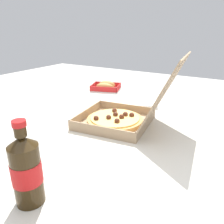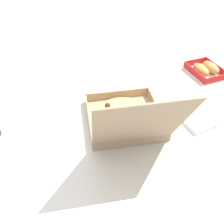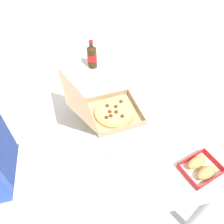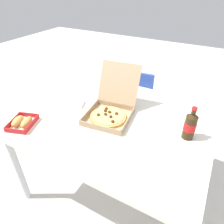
% 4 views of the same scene
% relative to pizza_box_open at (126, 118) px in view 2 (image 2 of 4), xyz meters
% --- Properties ---
extents(ground_plane, '(10.00, 10.00, 0.00)m').
position_rel_pizza_box_open_xyz_m(ground_plane, '(0.05, -0.01, -0.80)').
color(ground_plane, beige).
extents(dining_table, '(1.34, 1.09, 0.75)m').
position_rel_pizza_box_open_xyz_m(dining_table, '(0.05, -0.01, -0.12)').
color(dining_table, silver).
rests_on(dining_table, ground_plane).
extents(pizza_box_open, '(0.36, 0.47, 0.32)m').
position_rel_pizza_box_open_xyz_m(pizza_box_open, '(0.00, 0.00, 0.00)').
color(pizza_box_open, tan).
rests_on(pizza_box_open, dining_table).
extents(bread_side_box, '(0.20, 0.23, 0.06)m').
position_rel_pizza_box_open_xyz_m(bread_side_box, '(-0.47, -0.39, -0.02)').
color(bread_side_box, white).
rests_on(bread_side_box, dining_table).
extents(napkin_pile, '(0.14, 0.14, 0.02)m').
position_rel_pizza_box_open_xyz_m(napkin_pile, '(-0.30, -0.00, -0.04)').
color(napkin_pile, white).
rests_on(napkin_pile, dining_table).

